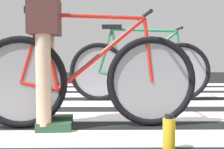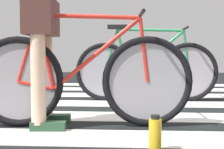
{
  "view_description": "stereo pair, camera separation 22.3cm",
  "coord_description": "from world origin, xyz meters",
  "px_view_note": "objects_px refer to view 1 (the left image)",
  "views": [
    {
      "loc": [
        -0.03,
        -3.14,
        0.59
      ],
      "look_at": [
        0.01,
        -0.19,
        0.4
      ],
      "focal_mm": 50.76,
      "sensor_mm": 36.0,
      "label": 1
    },
    {
      "loc": [
        0.19,
        -3.14,
        0.59
      ],
      "look_at": [
        0.01,
        -0.19,
        0.4
      ],
      "focal_mm": 50.76,
      "sensor_mm": 36.0,
      "label": 2
    }
  ],
  "objects_px": {
    "cyclist_1_of_2": "(46,45)",
    "water_bottle": "(169,133)",
    "bicycle_1_of_2": "(87,78)",
    "bicycle_2_of_2": "(140,70)"
  },
  "relations": [
    {
      "from": "cyclist_1_of_2",
      "to": "water_bottle",
      "type": "xyz_separation_m",
      "value": [
        0.84,
        -0.6,
        -0.54
      ]
    },
    {
      "from": "water_bottle",
      "to": "cyclist_1_of_2",
      "type": "bearing_deg",
      "value": 144.46
    },
    {
      "from": "bicycle_1_of_2",
      "to": "bicycle_2_of_2",
      "type": "xyz_separation_m",
      "value": [
        0.56,
        1.41,
        0.0
      ]
    },
    {
      "from": "bicycle_2_of_2",
      "to": "water_bottle",
      "type": "distance_m",
      "value": 2.05
    },
    {
      "from": "bicycle_1_of_2",
      "to": "water_bottle",
      "type": "relative_size",
      "value": 7.97
    },
    {
      "from": "bicycle_1_of_2",
      "to": "water_bottle",
      "type": "distance_m",
      "value": 0.86
    },
    {
      "from": "bicycle_2_of_2",
      "to": "water_bottle",
      "type": "bearing_deg",
      "value": -90.67
    },
    {
      "from": "bicycle_1_of_2",
      "to": "bicycle_2_of_2",
      "type": "bearing_deg",
      "value": 64.54
    },
    {
      "from": "bicycle_1_of_2",
      "to": "cyclist_1_of_2",
      "type": "xyz_separation_m",
      "value": [
        -0.31,
        -0.02,
        0.26
      ]
    },
    {
      "from": "cyclist_1_of_2",
      "to": "bicycle_2_of_2",
      "type": "height_order",
      "value": "cyclist_1_of_2"
    }
  ]
}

